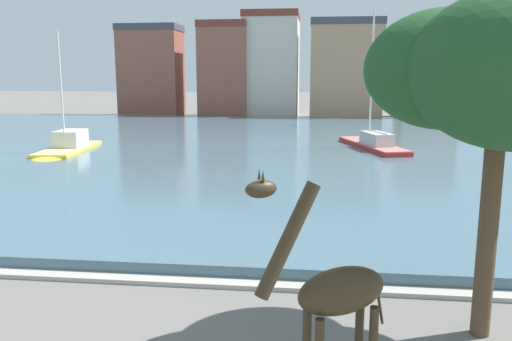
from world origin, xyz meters
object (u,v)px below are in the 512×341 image
sailboat_yellow (66,150)px  sailboat_white (491,141)px  sailboat_red (369,145)px  giraffe_statue (335,297)px  mooring_bollard (338,284)px  shade_tree (499,73)px

sailboat_yellow → sailboat_white: sailboat_white is taller
sailboat_red → sailboat_white: sailboat_red is taller
giraffe_statue → mooring_bollard: (0.29, 4.90, -1.83)m
shade_tree → sailboat_white: bearing=72.3°
sailboat_yellow → shade_tree: sailboat_yellow is taller
sailboat_white → sailboat_yellow: bearing=-162.9°
giraffe_statue → sailboat_red: (3.23, 28.45, -1.55)m
shade_tree → sailboat_yellow: bearing=132.4°
sailboat_red → sailboat_yellow: 19.94m
sailboat_yellow → shade_tree: bearing=-47.6°
mooring_bollard → sailboat_red: bearing=82.9°
sailboat_red → sailboat_yellow: sailboat_red is taller
sailboat_red → shade_tree: bearing=-90.5°
sailboat_red → sailboat_yellow: size_ratio=1.18×
sailboat_white → shade_tree: 31.76m
mooring_bollard → sailboat_white: bearing=66.3°
giraffe_statue → sailboat_white: 35.19m
sailboat_red → sailboat_white: (9.30, 4.39, -0.11)m
sailboat_red → shade_tree: sailboat_red is taller
sailboat_yellow → mooring_bollard: (16.51, -19.11, -0.29)m
sailboat_red → sailboat_yellow: bearing=-167.2°
sailboat_yellow → sailboat_white: size_ratio=0.98×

